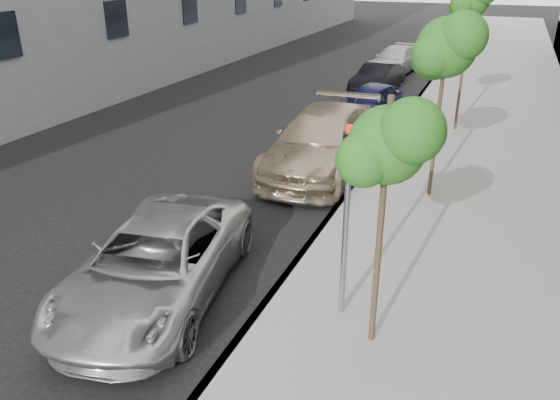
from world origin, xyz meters
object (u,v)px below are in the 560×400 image
Objects in this scene: tree_near at (389,146)px; signal_pole at (347,202)px; suv at (323,141)px; sedan_rear at (395,60)px; sedan_blue at (370,101)px; tree_far at (473,0)px; minivan at (157,262)px; sedan_black at (377,78)px; tree_mid at (448,47)px.

tree_near is 1.50m from signal_pole.
sedan_rear is at bearing 92.38° from suv.
tree_far is at bearing -2.61° from sedan_blue.
sedan_black is at bearing 80.57° from minivan.
tree_near is at bearing -90.00° from tree_far.
minivan is 18.56m from sedan_black.
minivan is 23.58m from sedan_rear.
signal_pole reaches higher than sedan_rear.
suv is at bearing -77.75° from sedan_rear.
tree_near is 0.88× the size of tree_mid.
tree_mid is 1.16× the size of sedan_blue.
sedan_blue reaches higher than sedan_black.
suv is (-3.33, 1.01, -3.02)m from tree_mid.
suv reaches higher than sedan_black.
signal_pole reaches higher than sedan_blue.
suv is 16.01m from sedan_rear.
sedan_rear is (-4.31, 23.50, -2.75)m from tree_near.
tree_far is at bearing 90.00° from tree_near.
suv reaches higher than sedan_blue.
minivan reaches higher than sedan_rear.
tree_mid reaches higher than tree_near.
tree_far is at bearing 70.88° from signal_pole.
sedan_black is at bearing -79.82° from sedan_rear.
tree_far is at bearing -58.94° from sedan_rear.
tree_mid is at bearing -67.04° from sedan_rear.
tree_mid reaches higher than signal_pole.
tree_near is 0.66× the size of suv.
signal_pole is at bearing -93.20° from tree_far.
sedan_black is (-4.19, 5.47, -3.92)m from tree_far.
tree_far is 11.99m from sedan_rear.
tree_mid is 0.75× the size of suv.
tree_near is at bearing -53.93° from signal_pole.
suv is at bearing 113.88° from tree_near.
sedan_rear reaches higher than sedan_black.
signal_pole is at bearing -69.42° from sedan_blue.
signal_pole is 0.70× the size of sedan_rear.
suv is 1.27× the size of sedan_rear.
sedan_rear is at bearing 104.24° from tree_mid.
sedan_black is (-0.13, 18.56, -0.07)m from minivan.
sedan_blue is at bearing -75.87° from sedan_rear.
tree_far is 14.23m from minivan.
suv is 1.53× the size of sedan_black.
sedan_black is at bearing 127.41° from tree_far.
suv reaches higher than sedan_rear.
tree_near is 1.01× the size of sedan_blue.
tree_mid is at bearing -55.78° from sedan_blue.
tree_near is 0.84× the size of sedan_rear.
sedan_blue is (-3.39, 7.20, -3.23)m from tree_mid.
suv is 1.53× the size of sedan_blue.
minivan is (-4.05, -6.58, -3.18)m from tree_mid.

